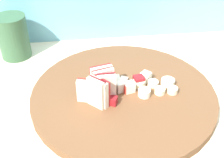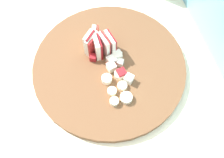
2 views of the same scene
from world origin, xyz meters
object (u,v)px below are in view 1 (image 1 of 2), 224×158
at_px(apple_wedge_fan, 99,87).
at_px(apple_dice_pile, 126,84).
at_px(banana_slice_rows, 154,87).
at_px(cutting_board, 123,95).
at_px(small_jar, 13,37).

xyz_separation_m(apple_wedge_fan, apple_dice_pile, (0.06, 0.03, -0.02)).
relative_size(apple_dice_pile, banana_slice_rows, 1.16).
xyz_separation_m(cutting_board, apple_dice_pile, (0.01, 0.01, 0.02)).
bearing_deg(banana_slice_rows, cutting_board, -178.17).
bearing_deg(apple_dice_pile, apple_wedge_fan, -154.33).
relative_size(cutting_board, apple_wedge_fan, 4.93).
xyz_separation_m(cutting_board, apple_wedge_fan, (-0.05, -0.02, 0.04)).
relative_size(cutting_board, small_jar, 3.54).
distance_m(banana_slice_rows, small_jar, 0.38).
bearing_deg(cutting_board, banana_slice_rows, 1.83).
bearing_deg(banana_slice_rows, apple_wedge_fan, -171.80).
bearing_deg(small_jar, banana_slice_rows, -33.19).
xyz_separation_m(banana_slice_rows, small_jar, (-0.32, 0.21, 0.03)).
distance_m(apple_wedge_fan, apple_dice_pile, 0.07).
xyz_separation_m(apple_dice_pile, banana_slice_rows, (0.06, -0.01, -0.00)).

